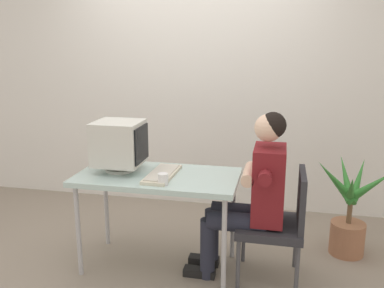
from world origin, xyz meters
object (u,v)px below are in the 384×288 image
object	(u,v)px
keyboard	(162,174)
person_seated	(253,192)
desk_mug	(163,179)
crt_monitor	(119,144)
desk	(158,182)
office_chair	(279,220)
potted_plant	(349,212)

from	to	relation	value
keyboard	person_seated	distance (m)	0.68
person_seated	desk_mug	distance (m)	0.65
crt_monitor	desk	bearing A→B (deg)	-6.19
office_chair	person_seated	size ratio (longest dim) A/B	0.67
office_chair	desk_mug	size ratio (longest dim) A/B	10.15
crt_monitor	person_seated	bearing A→B (deg)	-1.78
crt_monitor	office_chair	distance (m)	1.32
desk	person_seated	distance (m)	0.71
desk	keyboard	bearing A→B (deg)	-28.43
crt_monitor	keyboard	distance (m)	0.41
crt_monitor	person_seated	xyz separation A→B (m)	(1.02, -0.03, -0.30)
desk	person_seated	world-z (taller)	person_seated
potted_plant	desk_mug	bearing A→B (deg)	-151.91
desk	potted_plant	bearing A→B (deg)	19.47
person_seated	potted_plant	xyz separation A→B (m)	(0.76, 0.52, -0.31)
office_chair	desk	bearing A→B (deg)	-179.88
keyboard	crt_monitor	bearing A→B (deg)	170.87
keyboard	desk_mug	world-z (taller)	desk_mug
crt_monitor	person_seated	size ratio (longest dim) A/B	0.31
person_seated	desk_mug	bearing A→B (deg)	-160.82
crt_monitor	potted_plant	world-z (taller)	crt_monitor
keyboard	office_chair	world-z (taller)	office_chair
desk_mug	person_seated	bearing A→B (deg)	19.18
desk	office_chair	size ratio (longest dim) A/B	1.44
desk	person_seated	size ratio (longest dim) A/B	0.96
office_chair	potted_plant	size ratio (longest dim) A/B	1.03
person_seated	desk_mug	xyz separation A→B (m)	(-0.61, -0.21, 0.12)
crt_monitor	person_seated	distance (m)	1.06
desk	potted_plant	xyz separation A→B (m)	(1.47, 0.52, -0.33)
potted_plant	crt_monitor	bearing A→B (deg)	-164.73
crt_monitor	desk_mug	xyz separation A→B (m)	(0.41, -0.24, -0.17)
potted_plant	desk_mug	world-z (taller)	desk_mug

